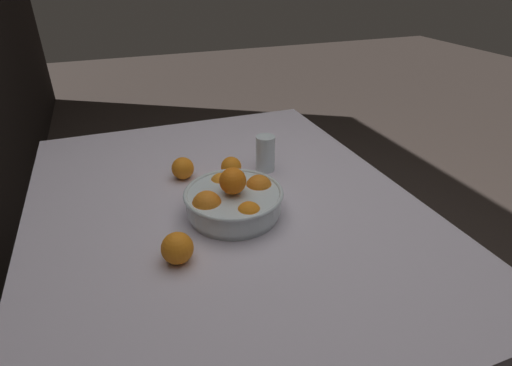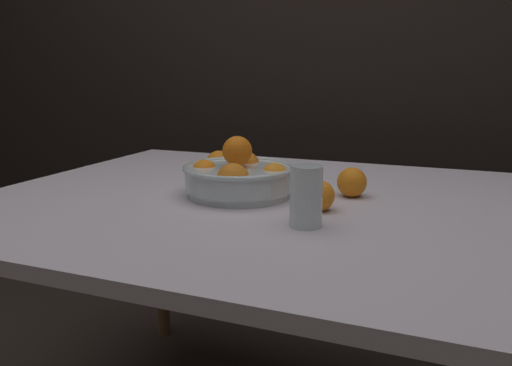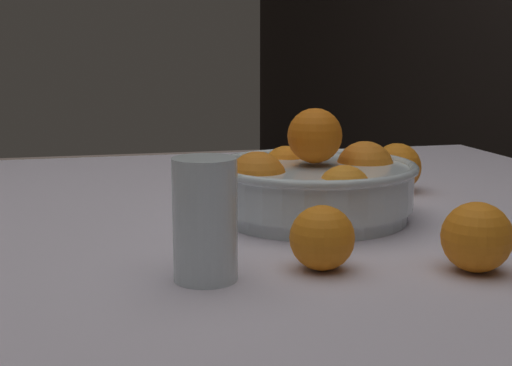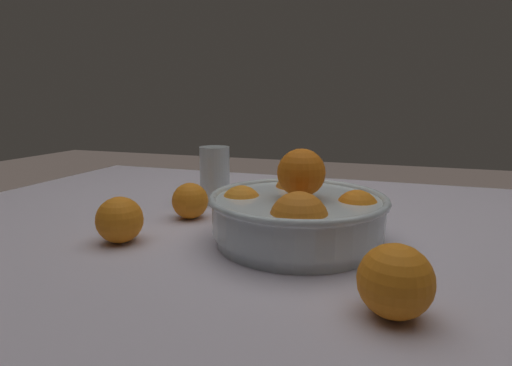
% 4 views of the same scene
% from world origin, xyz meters
% --- Properties ---
extents(dining_table, '(1.41, 1.13, 0.77)m').
position_xyz_m(dining_table, '(0.00, 0.00, 0.71)').
color(dining_table, silver).
rests_on(dining_table, ground_plane).
extents(fruit_bowl, '(0.28, 0.28, 0.15)m').
position_xyz_m(fruit_bowl, '(-0.07, -0.01, 0.82)').
color(fruit_bowl, silver).
rests_on(fruit_bowl, dining_table).
extents(juice_glass, '(0.07, 0.07, 0.12)m').
position_xyz_m(juice_glass, '(0.16, -0.20, 0.83)').
color(juice_glass, '#F4A314').
rests_on(juice_glass, dining_table).
extents(orange_loose_near_bowl, '(0.07, 0.07, 0.07)m').
position_xyz_m(orange_loose_near_bowl, '(0.15, -0.07, 0.81)').
color(orange_loose_near_bowl, orange).
rests_on(orange_loose_near_bowl, dining_table).
extents(orange_loose_front, '(0.08, 0.08, 0.08)m').
position_xyz_m(orange_loose_front, '(-0.22, 0.18, 0.81)').
color(orange_loose_front, orange).
rests_on(orange_loose_front, dining_table).
extents(orange_loose_aside, '(0.07, 0.07, 0.07)m').
position_xyz_m(orange_loose_aside, '(0.20, 0.08, 0.81)').
color(orange_loose_aside, orange).
rests_on(orange_loose_aside, dining_table).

